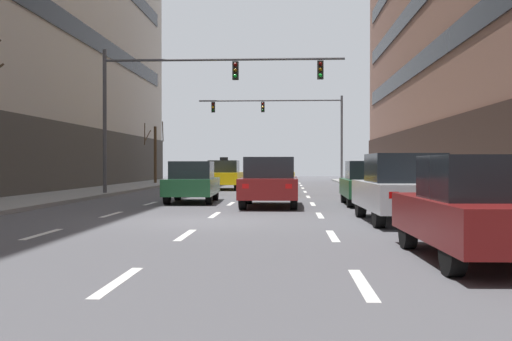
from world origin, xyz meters
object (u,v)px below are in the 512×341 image
object	(u,v)px
car_driving_3	(192,182)
car_parked_2	(368,183)
taxi_driving_4	(224,175)
taxi_driving_0	(274,179)
traffic_signal_0	(188,88)
traffic_signal_1	(291,118)
car_parked_1	(403,189)
car_parked_0	(480,209)
car_driving_1	(270,182)
taxi_driving_2	(278,174)
street_tree_1	(155,152)

from	to	relation	value
car_driving_3	car_parked_2	xyz separation A→B (m)	(6.56, -1.11, 0.00)
taxi_driving_4	taxi_driving_0	bearing A→B (deg)	-63.17
traffic_signal_0	traffic_signal_1	xyz separation A→B (m)	(4.91, 21.39, 0.24)
car_parked_1	car_parked_2	size ratio (longest dim) A/B	1.10
car_parked_0	car_parked_2	world-z (taller)	car_parked_0
car_driving_1	traffic_signal_1	size ratio (longest dim) A/B	0.39
taxi_driving_2	car_parked_2	size ratio (longest dim) A/B	1.08
traffic_signal_0	car_driving_3	bearing A→B (deg)	-78.83
car_driving_1	car_driving_3	xyz separation A→B (m)	(-3.04, 2.15, -0.06)
taxi_driving_0	car_driving_3	bearing A→B (deg)	-116.30
taxi_driving_0	car_driving_3	distance (m)	6.73
taxi_driving_4	car_driving_3	bearing A→B (deg)	-89.80
traffic_signal_0	car_parked_2	bearing A→B (deg)	-38.67
taxi_driving_2	taxi_driving_4	xyz separation A→B (m)	(-3.10, -2.54, -0.01)
car_driving_3	traffic_signal_0	xyz separation A→B (m)	(-0.97, 4.91, 4.22)
taxi_driving_0	taxi_driving_4	world-z (taller)	taxi_driving_4
car_parked_2	street_tree_1	distance (m)	24.77
car_parked_2	taxi_driving_4	bearing A→B (deg)	116.71
traffic_signal_0	traffic_signal_1	world-z (taller)	traffic_signal_1
car_driving_1	traffic_signal_0	xyz separation A→B (m)	(-4.01, 7.07, 4.16)
taxi_driving_4	street_tree_1	bearing A→B (deg)	125.78
taxi_driving_0	taxi_driving_2	xyz separation A→B (m)	(0.08, 8.52, 0.07)
car_driving_3	taxi_driving_4	bearing A→B (deg)	90.20
taxi_driving_0	taxi_driving_4	size ratio (longest dim) A/B	0.93
car_driving_1	taxi_driving_2	distance (m)	16.70
taxi_driving_0	street_tree_1	size ratio (longest dim) A/B	0.96
car_driving_3	street_tree_1	bearing A→B (deg)	106.40
traffic_signal_1	street_tree_1	bearing A→B (deg)	-148.29
taxi_driving_4	car_parked_2	world-z (taller)	taxi_driving_4
car_driving_1	car_parked_1	distance (m)	6.49
taxi_driving_2	car_parked_1	world-z (taller)	taxi_driving_2
car_parked_2	traffic_signal_0	world-z (taller)	traffic_signal_0
car_driving_1	street_tree_1	size ratio (longest dim) A/B	1.04
car_parked_1	taxi_driving_0	bearing A→B (deg)	104.73
car_parked_0	car_driving_1	bearing A→B (deg)	106.89
car_driving_3	taxi_driving_2	bearing A→B (deg)	78.12
taxi_driving_2	car_parked_0	xyz separation A→B (m)	(3.50, -28.32, -0.06)
taxi_driving_0	car_driving_3	size ratio (longest dim) A/B	0.99
car_driving_1	traffic_signal_0	bearing A→B (deg)	119.56
car_parked_1	taxi_driving_2	bearing A→B (deg)	98.99
car_parked_0	street_tree_1	bearing A→B (deg)	110.22
car_parked_1	car_driving_3	bearing A→B (deg)	130.82
car_driving_1	car_parked_2	distance (m)	3.68
taxi_driving_2	car_driving_3	world-z (taller)	taxi_driving_2
car_driving_1	car_parked_0	distance (m)	12.14
car_driving_3	traffic_signal_0	size ratio (longest dim) A/B	0.38
car_driving_1	car_driving_3	bearing A→B (deg)	144.67
car_driving_3	car_parked_0	xyz separation A→B (m)	(6.56, -13.77, 0.01)
taxi_driving_4	car_parked_2	bearing A→B (deg)	-63.29
taxi_driving_2	car_parked_2	xyz separation A→B (m)	(3.50, -15.66, -0.07)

